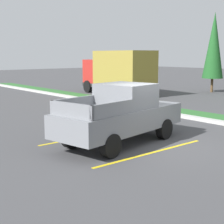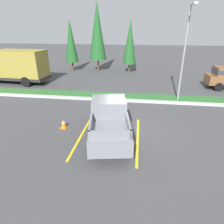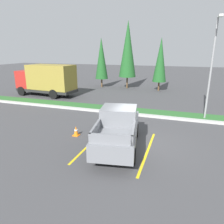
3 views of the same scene
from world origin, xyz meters
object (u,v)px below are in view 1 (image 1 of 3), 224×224
pickup_truck_main (121,114)px  cypress_tree_leftmost (214,46)px  traffic_cone (88,121)px  cargo_truck_distant (119,71)px

pickup_truck_main → cypress_tree_leftmost: cypress_tree_leftmost is taller
traffic_cone → cypress_tree_leftmost: bearing=106.5°
pickup_truck_main → cargo_truck_distant: (-11.27, 9.70, 0.81)m
cargo_truck_distant → pickup_truck_main: bearing=-40.7°
pickup_truck_main → cypress_tree_leftmost: bearing=114.3°
pickup_truck_main → cypress_tree_leftmost: (-7.61, 16.86, 2.80)m
pickup_truck_main → traffic_cone: 2.97m
cargo_truck_distant → traffic_cone: 12.52m
cypress_tree_leftmost → traffic_cone: 17.31m
cargo_truck_distant → traffic_cone: size_ratio=11.57×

